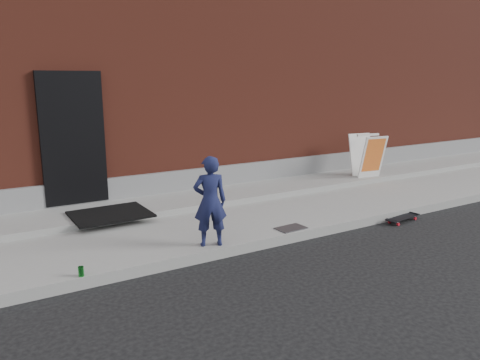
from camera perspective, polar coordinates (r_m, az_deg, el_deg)
ground at (r=7.17m, az=7.41°, el=-7.42°), size 80.00×80.00×0.00m
sidewalk at (r=8.31m, az=1.00°, el=-3.97°), size 20.00×3.00×0.15m
apron at (r=9.02m, az=-2.02°, el=-1.82°), size 20.00×1.20×0.10m
building at (r=12.96m, az=-12.24°, el=12.50°), size 20.00×8.10×5.00m
child at (r=6.35m, az=-3.67°, el=-2.60°), size 0.53×0.43×1.25m
skateboard at (r=8.49m, az=19.22°, el=-4.37°), size 0.76×0.29×0.08m
pizza_sign at (r=10.75m, az=15.28°, el=2.93°), size 0.66×0.75×0.95m
soda_can at (r=5.84m, az=-18.81°, el=-10.51°), size 0.08×0.08×0.12m
doormat at (r=7.81m, az=-15.52°, el=-4.03°), size 1.22×0.99×0.03m
utility_plate at (r=7.24m, az=6.23°, el=-5.86°), size 0.47×0.32×0.01m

